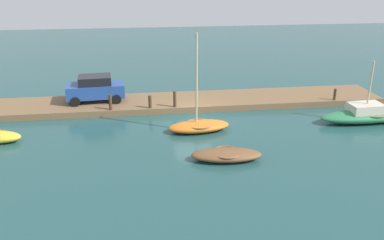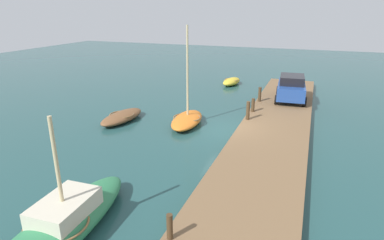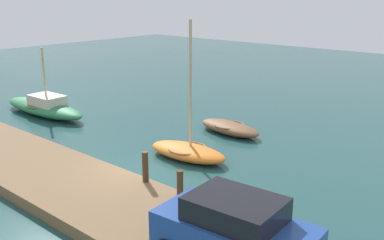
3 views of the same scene
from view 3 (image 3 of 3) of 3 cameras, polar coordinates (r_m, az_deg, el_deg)
The scene contains 9 objects.
ground_plane at distance 17.52m, azimuth -6.34°, elevation -7.08°, with size 84.00×84.00×0.00m, color #234C4C.
dock_platform at distance 15.99m, azimuth -13.13°, elevation -8.95°, with size 27.30×3.79×0.41m, color brown.
rowboat_brown at distance 22.49m, azimuth 4.76°, elevation -0.97°, with size 3.70×1.78×0.57m.
rowboat_orange at distance 19.02m, azimuth -0.56°, elevation -3.89°, with size 3.79×1.91×5.81m.
sailboat_green at distance 27.09m, azimuth -18.26°, elevation 1.61°, with size 6.76×2.08×3.89m.
mooring_post_mid_west at distance 15.80m, azimuth -5.95°, elevation -5.93°, with size 0.22×0.22×1.10m, color #47331E.
mooring_post_mid_east at distance 14.77m, azimuth -1.53°, elevation -7.97°, with size 0.22×0.22×0.85m, color #47331E.
mooring_post_east at distance 13.30m, azimuth 6.78°, elevation -10.56°, with size 0.21×0.21×1.01m, color #47331E.
parked_car at distance 11.09m, azimuth 5.45°, elevation -13.85°, with size 3.99×2.29×1.79m.
Camera 3 is at (11.97, -10.80, 6.85)m, focal length 42.02 mm.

